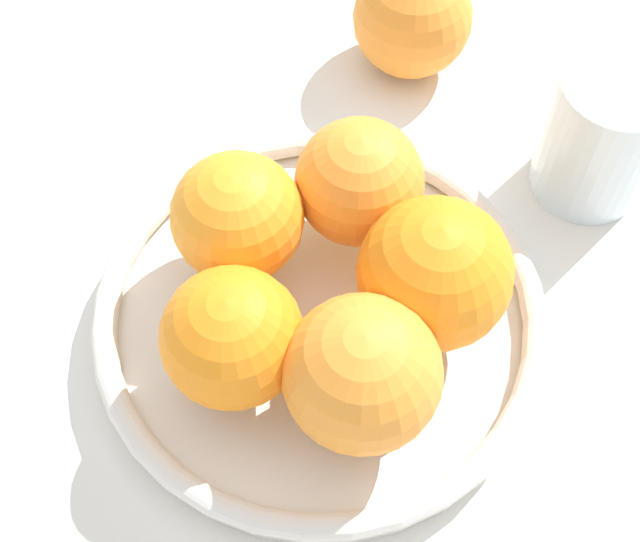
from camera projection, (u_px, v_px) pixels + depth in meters
name	position (u px, v px, depth m)	size (l,w,h in m)	color
ground_plane	(320.00, 330.00, 0.53)	(4.00, 4.00, 0.00)	silver
fruit_bowl	(320.00, 318.00, 0.51)	(0.26, 0.26, 0.03)	silver
orange_pile	(334.00, 278.00, 0.47)	(0.19, 0.19, 0.08)	orange
stray_orange	(412.00, 18.00, 0.60)	(0.08, 0.08, 0.08)	orange
drinking_glass	(602.00, 136.00, 0.54)	(0.07, 0.07, 0.09)	silver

